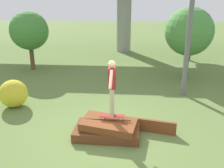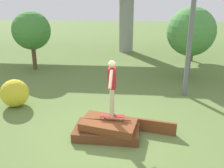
{
  "view_description": "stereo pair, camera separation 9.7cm",
  "coord_description": "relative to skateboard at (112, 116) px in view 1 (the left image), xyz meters",
  "views": [
    {
      "loc": [
        0.71,
        -6.7,
        4.0
      ],
      "look_at": [
        0.15,
        0.08,
        1.65
      ],
      "focal_mm": 40.0,
      "sensor_mm": 36.0,
      "label": 1
    },
    {
      "loc": [
        0.8,
        -6.69,
        4.0
      ],
      "look_at": [
        0.15,
        0.08,
        1.65
      ],
      "focal_mm": 40.0,
      "sensor_mm": 36.0,
      "label": 2
    }
  ],
  "objects": [
    {
      "name": "bush_yellow_flowering",
      "position": [
        -3.94,
        1.78,
        -0.1
      ],
      "size": [
        1.07,
        1.07,
        1.07
      ],
      "color": "gold",
      "rests_on": "ground_plane"
    },
    {
      "name": "utility_pole",
      "position": [
        2.82,
        3.61,
        2.58
      ],
      "size": [
        1.3,
        0.2,
        6.18
      ],
      "color": "slate",
      "rests_on": "ground_plane"
    },
    {
      "name": "tree_behind_right",
      "position": [
        3.35,
        6.04,
        1.78
      ],
      "size": [
        2.39,
        2.39,
        3.62
      ],
      "color": "brown",
      "rests_on": "ground_plane"
    },
    {
      "name": "skater",
      "position": [
        -0.0,
        0.0,
        1.0
      ],
      "size": [
        0.22,
        1.19,
        1.7
      ],
      "color": "#C6B78E",
      "rests_on": "skateboard"
    },
    {
      "name": "tree_mid_back",
      "position": [
        -5.23,
        6.97,
        1.62
      ],
      "size": [
        2.14,
        2.14,
        3.34
      ],
      "color": "brown",
      "rests_on": "ground_plane"
    },
    {
      "name": "scrap_plank_loose",
      "position": [
        1.38,
        0.21,
        -0.42
      ],
      "size": [
        1.19,
        0.34,
        0.42
      ],
      "color": "brown",
      "rests_on": "ground_plane"
    },
    {
      "name": "ground_plane",
      "position": [
        -0.15,
        -0.08,
        -0.63
      ],
      "size": [
        80.0,
        80.0,
        0.0
      ],
      "primitive_type": "plane",
      "color": "olive"
    },
    {
      "name": "tree_behind_left",
      "position": [
        4.36,
        10.09,
        1.35
      ],
      "size": [
        2.1,
        2.1,
        3.04
      ],
      "color": "brown",
      "rests_on": "ground_plane"
    },
    {
      "name": "scrap_pile",
      "position": [
        -0.12,
        -0.09,
        -0.39
      ],
      "size": [
        1.98,
        1.24,
        0.56
      ],
      "color": "brown",
      "rests_on": "ground_plane"
    },
    {
      "name": "skateboard",
      "position": [
        0.0,
        0.0,
        0.0
      ],
      "size": [
        0.75,
        0.21,
        0.09
      ],
      "color": "maroon",
      "rests_on": "scrap_pile"
    }
  ]
}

